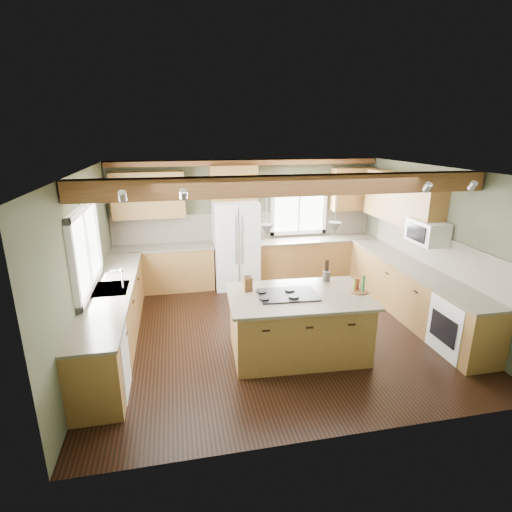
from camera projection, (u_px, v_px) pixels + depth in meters
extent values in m
plane|color=black|center=(274.00, 330.00, 6.61)|extent=(5.60, 5.60, 0.00)
plane|color=silver|center=(277.00, 170.00, 5.84)|extent=(5.60, 5.60, 0.00)
plane|color=#404732|center=(247.00, 221.00, 8.56)|extent=(5.60, 0.00, 5.60)
plane|color=#404732|center=(85.00, 266.00, 5.69)|extent=(0.00, 5.00, 5.00)
plane|color=#404732|center=(435.00, 245.00, 6.77)|extent=(0.00, 5.00, 5.00)
cube|color=#4C2C15|center=(291.00, 185.00, 5.18)|extent=(5.55, 0.26, 0.26)
cube|color=#4C2C15|center=(247.00, 163.00, 8.10)|extent=(5.55, 0.20, 0.10)
cube|color=brown|center=(247.00, 226.00, 8.58)|extent=(5.58, 0.03, 0.58)
cube|color=brown|center=(432.00, 249.00, 6.84)|extent=(0.03, 3.70, 0.58)
cube|color=brown|center=(164.00, 269.00, 8.19)|extent=(2.02, 0.60, 0.88)
cube|color=#453E33|center=(162.00, 248.00, 8.06)|extent=(2.06, 0.64, 0.04)
cube|color=brown|center=(315.00, 259.00, 8.83)|extent=(2.62, 0.60, 0.88)
cube|color=#453E33|center=(316.00, 239.00, 8.69)|extent=(2.66, 0.64, 0.04)
cube|color=brown|center=(114.00, 318.00, 6.05)|extent=(0.60, 3.70, 0.88)
cube|color=#453E33|center=(111.00, 290.00, 5.91)|extent=(0.64, 3.74, 0.04)
cube|color=brown|center=(412.00, 292.00, 7.01)|extent=(0.60, 3.70, 0.88)
cube|color=#453E33|center=(415.00, 268.00, 6.87)|extent=(0.64, 3.74, 0.04)
cube|color=brown|center=(148.00, 195.00, 7.82)|extent=(1.40, 0.35, 0.90)
cube|color=brown|center=(233.00, 183.00, 8.09)|extent=(0.96, 0.35, 0.70)
cube|color=brown|center=(401.00, 199.00, 7.38)|extent=(0.35, 2.20, 0.90)
cube|color=brown|center=(352.00, 189.00, 8.65)|extent=(0.90, 0.35, 0.90)
cube|color=white|center=(85.00, 249.00, 5.66)|extent=(0.04, 1.60, 1.05)
cube|color=white|center=(299.00, 208.00, 8.69)|extent=(1.10, 0.04, 1.00)
cube|color=#262628|center=(111.00, 289.00, 5.91)|extent=(0.50, 0.65, 0.03)
cylinder|color=#B2B2B7|center=(122.00, 279.00, 5.90)|extent=(0.02, 0.02, 0.28)
cube|color=white|center=(101.00, 365.00, 4.84)|extent=(0.60, 0.60, 0.84)
cube|color=white|center=(462.00, 327.00, 5.80)|extent=(0.60, 0.72, 0.84)
cube|color=white|center=(427.00, 232.00, 6.60)|extent=(0.40, 0.70, 0.38)
cone|color=#B2B2B7|center=(267.00, 230.00, 5.32)|extent=(0.18, 0.18, 0.16)
cone|color=#B2B2B7|center=(335.00, 228.00, 5.46)|extent=(0.18, 0.18, 0.16)
cube|color=silver|center=(236.00, 245.00, 8.27)|extent=(0.90, 0.74, 1.80)
cube|color=brown|center=(298.00, 325.00, 5.82)|extent=(1.95, 1.26, 0.88)
cube|color=#453E33|center=(299.00, 296.00, 5.68)|extent=(2.08, 1.39, 0.04)
cube|color=black|center=(288.00, 295.00, 5.65)|extent=(0.85, 0.59, 0.02)
cube|color=brown|center=(248.00, 284.00, 5.78)|extent=(0.14, 0.12, 0.20)
cylinder|color=#38302D|center=(326.00, 276.00, 6.17)|extent=(0.15, 0.15, 0.15)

